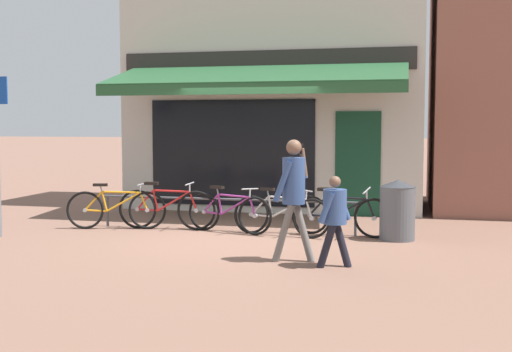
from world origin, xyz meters
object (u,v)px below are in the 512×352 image
(bicycle_orange, at_px, (116,209))
(bicycle_red, at_px, (166,208))
(bicycle_purple, at_px, (229,212))
(pedestrian_adult, at_px, (294,186))
(litter_bin, at_px, (397,210))
(bicycle_black, at_px, (341,215))
(pedestrian_child, at_px, (335,212))
(bicycle_silver, at_px, (281,215))

(bicycle_orange, height_order, bicycle_red, bicycle_red)
(bicycle_orange, bearing_deg, bicycle_purple, -9.70)
(bicycle_red, distance_m, pedestrian_adult, 3.44)
(bicycle_red, relative_size, litter_bin, 1.84)
(bicycle_orange, bearing_deg, litter_bin, -11.86)
(bicycle_red, xyz_separation_m, pedestrian_adult, (2.62, -2.13, 0.65))
(bicycle_black, xyz_separation_m, pedestrian_child, (0.14, -2.31, 0.35))
(bicycle_silver, distance_m, bicycle_black, 0.99)
(bicycle_black, xyz_separation_m, litter_bin, (0.90, -0.10, 0.12))
(pedestrian_child, bearing_deg, litter_bin, 78.82)
(bicycle_silver, height_order, bicycle_black, bicycle_black)
(bicycle_orange, bearing_deg, bicycle_silver, -12.37)
(bicycle_black, bearing_deg, litter_bin, 2.24)
(bicycle_orange, xyz_separation_m, bicycle_silver, (2.96, -0.01, -0.01))
(bicycle_red, height_order, litter_bin, litter_bin)
(bicycle_purple, relative_size, litter_bin, 1.69)
(bicycle_orange, bearing_deg, pedestrian_adult, -41.49)
(bicycle_black, bearing_deg, pedestrian_child, -77.70)
(bicycle_orange, relative_size, bicycle_silver, 1.01)
(bicycle_orange, bearing_deg, bicycle_black, -10.27)
(bicycle_purple, relative_size, bicycle_silver, 0.94)
(bicycle_orange, height_order, pedestrian_child, pedestrian_child)
(bicycle_black, height_order, pedestrian_child, pedestrian_child)
(bicycle_orange, height_order, bicycle_purple, bicycle_orange)
(pedestrian_child, bearing_deg, bicycle_silver, 125.18)
(bicycle_purple, bearing_deg, bicycle_orange, -160.19)
(bicycle_purple, distance_m, pedestrian_adult, 2.61)
(bicycle_red, xyz_separation_m, bicycle_black, (3.05, -0.03, -0.01))
(bicycle_orange, bearing_deg, bicycle_red, -1.94)
(bicycle_black, height_order, litter_bin, litter_bin)
(bicycle_red, distance_m, bicycle_silver, 2.08)
(bicycle_purple, bearing_deg, bicycle_silver, 11.22)
(pedestrian_child, relative_size, litter_bin, 1.24)
(bicycle_silver, xyz_separation_m, litter_bin, (1.88, 0.04, 0.13))
(bicycle_orange, xyz_separation_m, pedestrian_child, (4.08, -2.18, 0.35))
(bicycle_orange, distance_m, pedestrian_child, 4.64)
(bicycle_purple, distance_m, pedestrian_child, 3.07)
(bicycle_silver, distance_m, pedestrian_child, 2.47)
(pedestrian_child, bearing_deg, bicycle_purple, 139.83)
(bicycle_purple, height_order, pedestrian_adult, pedestrian_adult)
(bicycle_orange, distance_m, bicycle_red, 0.90)
(bicycle_red, distance_m, litter_bin, 3.96)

